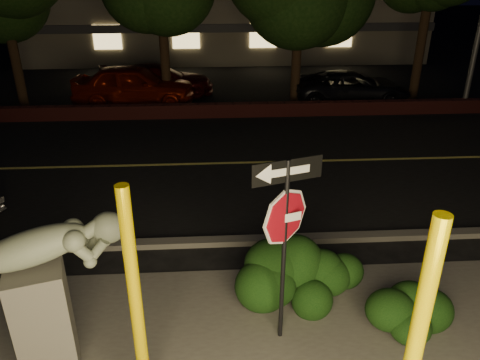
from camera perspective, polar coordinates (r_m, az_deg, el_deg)
The scene contains 16 objects.
ground at distance 15.96m, azimuth -0.64°, elevation 6.31°, with size 90.00×90.00×0.00m, color black.
road at distance 13.16m, azimuth 0.04°, elevation 2.08°, with size 80.00×8.00×0.01m, color black.
lane_marking at distance 13.16m, azimuth 0.04°, elevation 2.14°, with size 80.00×0.12×0.01m, color #CEBF52.
curb at distance 9.51m, azimuth 1.60°, elevation -7.37°, with size 80.00×0.25×0.12m, color #4C4944.
brick_wall at distance 17.12m, azimuth -0.87°, elevation 8.52°, with size 40.00×0.35×0.50m, color #441615.
parking_lot at distance 22.69m, azimuth -1.58°, elevation 12.08°, with size 40.00×12.00×0.01m, color black.
building at distance 30.24m, azimuth -2.22°, elevation 19.23°, with size 22.00×10.20×4.00m.
yellow_pole_left at distance 5.76m, azimuth -12.57°, elevation -14.65°, with size 0.16×0.16×3.10m, color #FFD700.
signpost at distance 6.29m, azimuth 5.57°, elevation -4.62°, with size 0.95×0.32×2.91m.
sculpture at distance 6.53m, azimuth -23.19°, elevation -12.02°, with size 2.19×1.14×2.36m.
hedge_center at distance 7.83m, azimuth 6.32°, elevation -11.02°, with size 2.20×1.03×1.15m, color black.
hedge_right at distance 8.17m, azimuth 12.04°, elevation -10.57°, with size 1.47×0.79×0.96m, color black.
hedge_far_right at distance 7.71m, azimuth 20.48°, elevation -14.50°, with size 1.32×0.82×0.92m, color black.
parked_car_red at distance 18.89m, azimuth -12.79°, elevation 11.20°, with size 1.86×4.63×1.58m, color maroon.
parked_car_darkred at distance 20.00m, azimuth -9.97°, elevation 11.83°, with size 1.85×4.56×1.32m, color #3B0708.
parked_car_dark at distance 19.27m, azimuth 13.45°, elevation 10.91°, with size 2.07×4.50×1.25m, color black.
Camera 1 is at (-0.76, -5.07, 5.19)m, focal length 35.00 mm.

